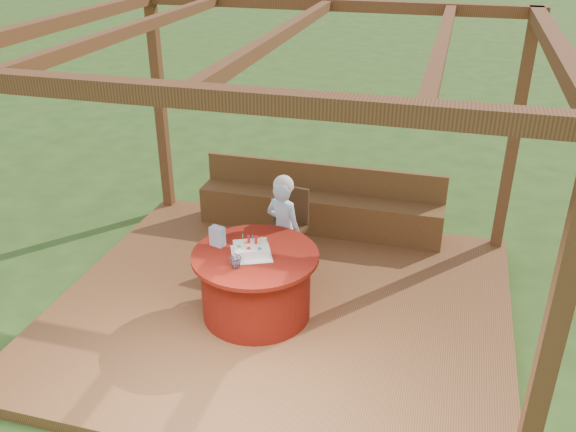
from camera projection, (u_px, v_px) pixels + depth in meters
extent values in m
plane|color=#294B19|center=(281.00, 314.00, 6.23)|extent=(60.00, 60.00, 0.00)
cube|color=brown|center=(281.00, 309.00, 6.21)|extent=(4.50, 4.00, 0.12)
cube|color=brown|center=(548.00, 356.00, 3.47)|extent=(0.12, 0.12, 2.60)
cube|color=brown|center=(161.00, 111.00, 7.72)|extent=(0.12, 0.12, 2.60)
cube|color=brown|center=(514.00, 141.00, 6.71)|extent=(0.12, 0.12, 2.60)
cube|color=brown|center=(185.00, 95.00, 3.37)|extent=(4.50, 0.14, 0.12)
cube|color=brown|center=(328.00, 5.00, 6.60)|extent=(4.50, 0.14, 0.12)
cube|color=brown|center=(53.00, 24.00, 5.49)|extent=(0.14, 4.00, 0.12)
cube|color=brown|center=(558.00, 49.00, 4.48)|extent=(0.14, 4.00, 0.12)
cube|color=brown|center=(136.00, 28.00, 5.30)|extent=(0.10, 3.70, 0.10)
cube|color=brown|center=(280.00, 35.00, 4.99)|extent=(0.10, 3.70, 0.10)
cube|color=brown|center=(442.00, 43.00, 4.68)|extent=(0.10, 3.70, 0.10)
cube|color=brown|center=(319.00, 213.00, 7.54)|extent=(3.00, 0.42, 0.45)
cube|color=brown|center=(323.00, 177.00, 7.52)|extent=(3.00, 0.06, 0.35)
cylinder|color=maroon|center=(256.00, 286.00, 5.90)|extent=(1.06, 1.06, 0.64)
cylinder|color=maroon|center=(255.00, 256.00, 5.75)|extent=(1.21, 1.21, 0.04)
cube|color=#3E2713|center=(285.00, 230.00, 6.72)|extent=(0.46, 0.46, 0.05)
cylinder|color=#3E2713|center=(265.00, 251.00, 6.74)|extent=(0.04, 0.04, 0.41)
cylinder|color=#3E2713|center=(293.00, 256.00, 6.62)|extent=(0.04, 0.04, 0.41)
cylinder|color=#3E2713|center=(277.00, 237.00, 7.01)|extent=(0.04, 0.04, 0.41)
cylinder|color=#3E2713|center=(304.00, 243.00, 6.90)|extent=(0.04, 0.04, 0.41)
cube|color=#3E2713|center=(291.00, 205.00, 6.78)|extent=(0.42, 0.09, 0.45)
imported|color=#A9D4FB|center=(284.00, 230.00, 6.37)|extent=(0.49, 0.41, 1.15)
sphere|color=white|center=(283.00, 185.00, 6.14)|extent=(0.21, 0.21, 0.21)
cube|color=white|center=(251.00, 254.00, 5.73)|extent=(0.49, 0.49, 0.01)
cube|color=white|center=(251.00, 249.00, 5.71)|extent=(0.40, 0.37, 0.09)
cylinder|color=red|center=(249.00, 239.00, 5.72)|extent=(0.03, 0.03, 0.07)
cylinder|color=red|center=(256.00, 240.00, 5.70)|extent=(0.03, 0.03, 0.07)
sphere|color=green|center=(239.00, 246.00, 5.66)|extent=(0.04, 0.04, 0.04)
sphere|color=red|center=(249.00, 248.00, 5.63)|extent=(0.04, 0.04, 0.04)
sphere|color=blue|center=(260.00, 248.00, 5.62)|extent=(0.04, 0.04, 0.04)
sphere|color=orange|center=(246.00, 242.00, 5.72)|extent=(0.04, 0.04, 0.04)
sphere|color=yellow|center=(259.00, 243.00, 5.70)|extent=(0.04, 0.04, 0.04)
cube|color=#C37EAC|center=(217.00, 236.00, 5.85)|extent=(0.15, 0.12, 0.19)
imported|color=white|center=(235.00, 262.00, 5.50)|extent=(0.13, 0.13, 0.11)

